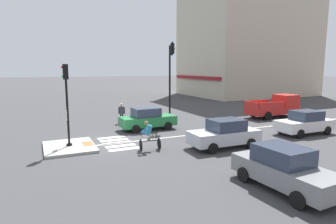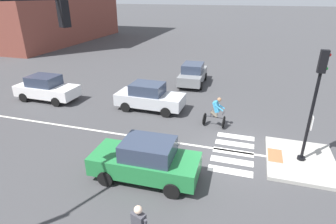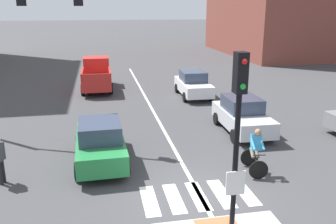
# 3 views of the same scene
# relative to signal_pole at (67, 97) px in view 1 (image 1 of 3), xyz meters

# --- Properties ---
(ground_plane) EXTENTS (300.00, 300.00, 0.00)m
(ground_plane) POSITION_rel_signal_pole_xyz_m (0.00, 2.72, -2.93)
(ground_plane) COLOR #3D3D3F
(traffic_island) EXTENTS (3.36, 2.76, 0.15)m
(traffic_island) POSITION_rel_signal_pole_xyz_m (0.00, 0.01, -2.85)
(traffic_island) COLOR #A3A099
(traffic_island) RESTS_ON ground
(tactile_pad_front) EXTENTS (1.10, 0.60, 0.01)m
(tactile_pad_front) POSITION_rel_signal_pole_xyz_m (0.00, 1.04, -2.77)
(tactile_pad_front) COLOR #DB5B38
(tactile_pad_front) RESTS_ON traffic_island
(signal_pole) EXTENTS (0.44, 0.38, 4.61)m
(signal_pole) POSITION_rel_signal_pole_xyz_m (0.00, 0.00, 0.00)
(signal_pole) COLOR black
(signal_pole) RESTS_ON traffic_island
(crosswalk_stripe_a) EXTENTS (0.44, 1.80, 0.01)m
(crosswalk_stripe_a) POSITION_rel_signal_pole_xyz_m (-1.51, 2.81, -2.92)
(crosswalk_stripe_a) COLOR silver
(crosswalk_stripe_a) RESTS_ON ground
(crosswalk_stripe_b) EXTENTS (0.44, 1.80, 0.01)m
(crosswalk_stripe_b) POSITION_rel_signal_pole_xyz_m (-0.76, 2.81, -2.92)
(crosswalk_stripe_b) COLOR silver
(crosswalk_stripe_b) RESTS_ON ground
(crosswalk_stripe_c) EXTENTS (0.44, 1.80, 0.01)m
(crosswalk_stripe_c) POSITION_rel_signal_pole_xyz_m (0.00, 2.81, -2.92)
(crosswalk_stripe_c) COLOR silver
(crosswalk_stripe_c) RESTS_ON ground
(crosswalk_stripe_d) EXTENTS (0.44, 1.80, 0.01)m
(crosswalk_stripe_d) POSITION_rel_signal_pole_xyz_m (0.76, 2.81, -2.92)
(crosswalk_stripe_d) COLOR silver
(crosswalk_stripe_d) RESTS_ON ground
(crosswalk_stripe_e) EXTENTS (0.44, 1.80, 0.01)m
(crosswalk_stripe_e) POSITION_rel_signal_pole_xyz_m (1.51, 2.81, -2.92)
(crosswalk_stripe_e) COLOR silver
(crosswalk_stripe_e) RESTS_ON ground
(lane_centre_line) EXTENTS (0.14, 28.00, 0.01)m
(lane_centre_line) POSITION_rel_signal_pole_xyz_m (0.06, 12.72, -2.92)
(lane_centre_line) COLOR silver
(lane_centre_line) RESTS_ON ground
(traffic_light_mast) EXTENTS (5.80, 2.61, 6.73)m
(traffic_light_mast) POSITION_rel_signal_pole_xyz_m (-7.04, 9.77, 1.81)
(traffic_light_mast) COLOR black
(traffic_light_mast) RESTS_ON ground
(building_corner_left) EXTENTS (15.18, 20.40, 21.33)m
(building_corner_left) POSITION_rel_signal_pole_xyz_m (-22.87, 31.87, 7.76)
(building_corner_left) COLOR beige
(building_corner_left) RESTS_ON ground
(car_grey_cross_right) EXTENTS (4.17, 1.98, 1.64)m
(car_grey_cross_right) POSITION_rel_signal_pole_xyz_m (9.32, 6.70, -2.12)
(car_grey_cross_right) COLOR slate
(car_grey_cross_right) RESTS_ON ground
(car_white_eastbound_far) EXTENTS (1.91, 4.13, 1.64)m
(car_white_eastbound_far) POSITION_rel_signal_pole_xyz_m (3.13, 15.24, -2.12)
(car_white_eastbound_far) COLOR white
(car_white_eastbound_far) RESTS_ON ground
(car_green_westbound_near) EXTENTS (1.92, 4.14, 1.64)m
(car_green_westbound_near) POSITION_rel_signal_pole_xyz_m (-2.89, 5.89, -2.12)
(car_green_westbound_near) COLOR #237A3D
(car_green_westbound_near) RESTS_ON ground
(car_silver_eastbound_mid) EXTENTS (1.91, 4.13, 1.64)m
(car_silver_eastbound_mid) POSITION_rel_signal_pole_xyz_m (3.59, 8.16, -2.12)
(car_silver_eastbound_mid) COLOR silver
(car_silver_eastbound_mid) RESTS_ON ground
(pickup_truck_red_westbound_distant) EXTENTS (2.10, 5.12, 2.08)m
(pickup_truck_red_westbound_distant) POSITION_rel_signal_pole_xyz_m (-2.97, 18.80, -1.95)
(pickup_truck_red_westbound_distant) COLOR red
(pickup_truck_red_westbound_distant) RESTS_ON ground
(cyclist) EXTENTS (0.78, 1.16, 1.68)m
(cyclist) POSITION_rel_signal_pole_xyz_m (2.35, 3.97, -2.05)
(cyclist) COLOR black
(cyclist) RESTS_ON ground
(pedestrian_at_curb_left) EXTENTS (0.32, 0.53, 1.67)m
(pedestrian_at_curb_left) POSITION_rel_signal_pole_xyz_m (-6.11, 4.83, -1.94)
(pedestrian_at_curb_left) COLOR black
(pedestrian_at_curb_left) RESTS_ON ground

